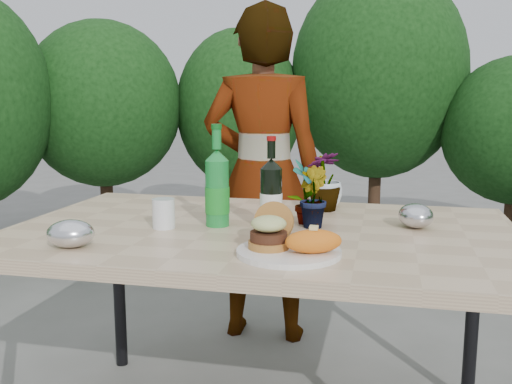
% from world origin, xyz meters
% --- Properties ---
extents(patio_table, '(1.60, 1.00, 0.75)m').
position_xyz_m(patio_table, '(0.00, 0.00, 0.69)').
color(patio_table, tan).
rests_on(patio_table, ground).
extents(shrub_hedge, '(6.94, 5.11, 2.17)m').
position_xyz_m(shrub_hedge, '(0.11, 1.58, 1.12)').
color(shrub_hedge, '#382316').
rests_on(shrub_hedge, ground).
extents(dinner_plate, '(0.28, 0.28, 0.01)m').
position_xyz_m(dinner_plate, '(0.14, -0.29, 0.76)').
color(dinner_plate, white).
rests_on(dinner_plate, patio_table).
extents(burger_stack, '(0.11, 0.16, 0.11)m').
position_xyz_m(burger_stack, '(0.08, -0.27, 0.81)').
color(burger_stack, '#B7722D').
rests_on(burger_stack, dinner_plate).
extents(sweet_potato, '(0.17, 0.12, 0.06)m').
position_xyz_m(sweet_potato, '(0.21, -0.31, 0.80)').
color(sweet_potato, orange).
rests_on(sweet_potato, dinner_plate).
extents(grilled_veg, '(0.08, 0.05, 0.03)m').
position_xyz_m(grilled_veg, '(0.15, -0.19, 0.78)').
color(grilled_veg, olive).
rests_on(grilled_veg, dinner_plate).
extents(wine_bottle, '(0.07, 0.07, 0.29)m').
position_xyz_m(wine_bottle, '(0.03, -0.01, 0.86)').
color(wine_bottle, black).
rests_on(wine_bottle, patio_table).
extents(sparkling_water, '(0.08, 0.08, 0.33)m').
position_xyz_m(sparkling_water, '(-0.15, 0.00, 0.87)').
color(sparkling_water, '#178231').
rests_on(sparkling_water, patio_table).
extents(plastic_cup, '(0.07, 0.07, 0.09)m').
position_xyz_m(plastic_cup, '(-0.30, -0.07, 0.80)').
color(plastic_cup, white).
rests_on(plastic_cup, patio_table).
extents(seedling_left, '(0.11, 0.13, 0.21)m').
position_xyz_m(seedling_left, '(0.13, 0.09, 0.86)').
color(seedling_left, '#21501B').
rests_on(seedling_left, patio_table).
extents(seedling_mid, '(0.13, 0.14, 0.20)m').
position_xyz_m(seedling_mid, '(0.15, 0.05, 0.85)').
color(seedling_mid, '#286021').
rests_on(seedling_mid, patio_table).
extents(seedling_right, '(0.17, 0.17, 0.22)m').
position_xyz_m(seedling_right, '(0.16, 0.33, 0.86)').
color(seedling_right, '#245F20').
rests_on(seedling_right, patio_table).
extents(blue_bowl, '(0.15, 0.15, 0.10)m').
position_xyz_m(blue_bowl, '(0.16, 0.36, 0.80)').
color(blue_bowl, white).
rests_on(blue_bowl, patio_table).
extents(foil_packet_left, '(0.15, 0.13, 0.08)m').
position_xyz_m(foil_packet_left, '(-0.47, -0.35, 0.79)').
color(foil_packet_left, silver).
rests_on(foil_packet_left, patio_table).
extents(foil_packet_right, '(0.14, 0.16, 0.08)m').
position_xyz_m(foil_packet_right, '(0.48, 0.11, 0.79)').
color(foil_packet_right, silver).
rests_on(foil_packet_right, patio_table).
extents(person, '(0.59, 0.40, 1.58)m').
position_xyz_m(person, '(-0.19, 0.88, 0.79)').
color(person, '#A46B52').
rests_on(person, ground).
extents(terracotta_pot, '(0.17, 0.17, 0.14)m').
position_xyz_m(terracotta_pot, '(-1.54, 1.88, 0.07)').
color(terracotta_pot, '#A6542A').
rests_on(terracotta_pot, ground).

